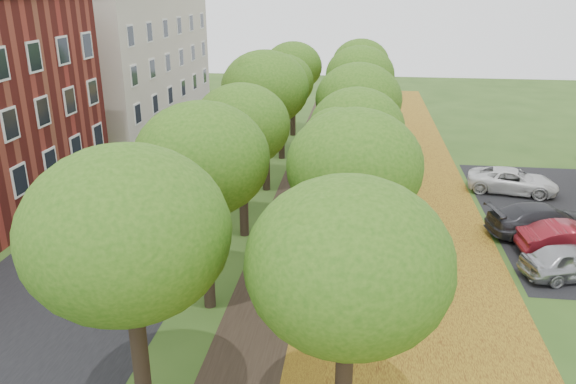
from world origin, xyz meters
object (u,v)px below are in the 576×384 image
(car_grey, at_px, (544,221))
(car_white, at_px, (513,181))
(car_silver, at_px, (573,262))
(car_red, at_px, (575,242))
(bench, at_px, (280,280))

(car_grey, xyz_separation_m, car_white, (0.02, 5.68, -0.08))
(car_silver, relative_size, car_grey, 0.79)
(car_silver, height_order, car_red, car_red)
(car_silver, bearing_deg, bench, 85.95)
(bench, xyz_separation_m, car_silver, (10.93, 2.33, 0.28))
(bench, relative_size, car_white, 0.36)
(car_white, bearing_deg, car_grey, -168.44)
(bench, height_order, car_white, car_white)
(car_red, height_order, car_grey, car_grey)
(bench, relative_size, car_red, 0.38)
(car_red, bearing_deg, car_grey, 11.37)
(car_grey, bearing_deg, car_white, -12.04)
(bench, xyz_separation_m, car_grey, (10.93, 6.19, 0.33))
(car_grey, height_order, car_white, car_grey)
(car_silver, relative_size, car_white, 0.85)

